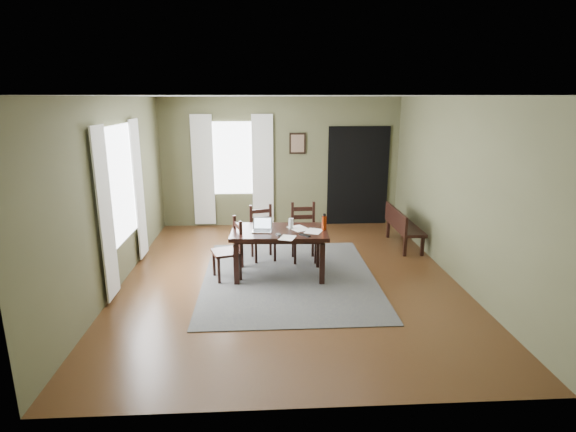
{
  "coord_description": "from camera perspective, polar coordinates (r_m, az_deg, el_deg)",
  "views": [
    {
      "loc": [
        -0.38,
        -6.41,
        2.69
      ],
      "look_at": [
        0.0,
        0.3,
        0.9
      ],
      "focal_mm": 28.0,
      "sensor_mm": 36.0,
      "label": 1
    }
  ],
  "objects": [
    {
      "name": "drinking_glass",
      "position": [
        6.84,
        0.39,
        -0.97
      ],
      "size": [
        0.08,
        0.08,
        0.16
      ],
      "primitive_type": "cylinder",
      "rotation": [
        0.0,
        0.0,
        -0.04
      ],
      "color": "silver",
      "rests_on": "dining_table"
    },
    {
      "name": "curtain_left_far",
      "position": [
        7.85,
        -18.42,
        3.21
      ],
      "size": [
        0.03,
        0.48,
        2.3
      ],
      "color": "silver",
      "rests_on": "ground"
    },
    {
      "name": "window_back",
      "position": [
        9.48,
        -7.03,
        7.29
      ],
      "size": [
        1.0,
        0.01,
        1.5
      ],
      "color": "white",
      "rests_on": "ground"
    },
    {
      "name": "curtain_back_left",
      "position": [
        9.55,
        -10.72,
        5.68
      ],
      "size": [
        0.44,
        0.03,
        2.3
      ],
      "color": "silver",
      "rests_on": "ground"
    },
    {
      "name": "paper_e",
      "position": [
        6.42,
        -0.08,
        -2.78
      ],
      "size": [
        0.28,
        0.32,
        0.0
      ],
      "primitive_type": "cube",
      "rotation": [
        0.0,
        0.0,
        -0.34
      ],
      "color": "white",
      "rests_on": "dining_table"
    },
    {
      "name": "curtain_back_right",
      "position": [
        9.47,
        -3.23,
        5.83
      ],
      "size": [
        0.44,
        0.03,
        2.3
      ],
      "color": "silver",
      "rests_on": "ground"
    },
    {
      "name": "bench",
      "position": [
        8.51,
        14.23,
        -1.0
      ],
      "size": [
        0.4,
        1.26,
        0.71
      ],
      "rotation": [
        0.0,
        0.0,
        1.57
      ],
      "color": "black",
      "rests_on": "ground"
    },
    {
      "name": "dining_table",
      "position": [
        6.82,
        -1.09,
        -2.52
      ],
      "size": [
        1.49,
        0.94,
        0.72
      ],
      "rotation": [
        0.0,
        0.0,
        -0.05
      ],
      "color": "black",
      "rests_on": "rug"
    },
    {
      "name": "water_bottle",
      "position": [
        6.79,
        4.61,
        -0.84
      ],
      "size": [
        0.08,
        0.08,
        0.25
      ],
      "rotation": [
        0.0,
        0.0,
        0.06
      ],
      "color": "#982A0B",
      "rests_on": "dining_table"
    },
    {
      "name": "room_shell",
      "position": [
        6.48,
        0.15,
        7.05
      ],
      "size": [
        5.02,
        6.02,
        2.71
      ],
      "color": "brown",
      "rests_on": "ground"
    },
    {
      "name": "paper_d",
      "position": [
        6.75,
        3.3,
        -1.93
      ],
      "size": [
        0.33,
        0.36,
        0.0
      ],
      "primitive_type": "cube",
      "rotation": [
        0.0,
        0.0,
        -0.42
      ],
      "color": "white",
      "rests_on": "dining_table"
    },
    {
      "name": "window_left",
      "position": [
        7.04,
        -20.5,
        3.82
      ],
      "size": [
        0.01,
        1.3,
        1.7
      ],
      "color": "white",
      "rests_on": "ground"
    },
    {
      "name": "chair_end",
      "position": [
        6.85,
        -7.42,
        -4.27
      ],
      "size": [
        0.51,
        0.51,
        0.92
      ],
      "rotation": [
        0.0,
        0.0,
        -1.25
      ],
      "color": "black",
      "rests_on": "rug"
    },
    {
      "name": "doorway_back",
      "position": [
        9.74,
        8.87,
        5.04
      ],
      "size": [
        1.3,
        0.03,
        2.1
      ],
      "color": "black",
      "rests_on": "ground"
    },
    {
      "name": "tv_remote",
      "position": [
        6.52,
        2.14,
        -2.45
      ],
      "size": [
        0.16,
        0.17,
        0.02
      ],
      "primitive_type": "cube",
      "rotation": [
        0.0,
        0.0,
        0.75
      ],
      "color": "black",
      "rests_on": "dining_table"
    },
    {
      "name": "rug",
      "position": [
        6.96,
        0.14,
        -7.77
      ],
      "size": [
        2.6,
        3.2,
        0.01
      ],
      "color": "#434343",
      "rests_on": "ground"
    },
    {
      "name": "computer_mouse",
      "position": [
        6.52,
        -1.2,
        -2.39
      ],
      "size": [
        0.07,
        0.1,
        0.03
      ],
      "primitive_type": "cube",
      "rotation": [
        0.0,
        0.0,
        0.32
      ],
      "color": "#3F3F42",
      "rests_on": "dining_table"
    },
    {
      "name": "laptop",
      "position": [
        6.76,
        -3.29,
        -1.46
      ],
      "size": [
        0.31,
        0.26,
        0.2
      ],
      "rotation": [
        0.0,
        0.0,
        -0.11
      ],
      "color": "#B7B7BC",
      "rests_on": "dining_table"
    },
    {
      "name": "paper_c",
      "position": [
        6.88,
        1.35,
        -1.57
      ],
      "size": [
        0.37,
        0.4,
        0.0
      ],
      "primitive_type": "cube",
      "rotation": [
        0.0,
        0.0,
        0.5
      ],
      "color": "white",
      "rests_on": "dining_table"
    },
    {
      "name": "curtain_left_near",
      "position": [
        6.32,
        -22.15,
        0.16
      ],
      "size": [
        0.03,
        0.48,
        2.3
      ],
      "color": "silver",
      "rests_on": "ground"
    },
    {
      "name": "ground",
      "position": [
        6.96,
        0.14,
        -7.86
      ],
      "size": [
        5.0,
        6.0,
        0.01
      ],
      "color": "#492C16"
    },
    {
      "name": "framed_picture",
      "position": [
        9.45,
        1.21,
        9.2
      ],
      "size": [
        0.34,
        0.03,
        0.44
      ],
      "color": "black",
      "rests_on": "ground"
    },
    {
      "name": "chair_back_left",
      "position": [
        7.61,
        -3.25,
        -2.23
      ],
      "size": [
        0.47,
        0.47,
        0.91
      ],
      "rotation": [
        0.0,
        0.0,
        0.21
      ],
      "color": "black",
      "rests_on": "rug"
    },
    {
      "name": "chair_back_right",
      "position": [
        7.55,
        2.03,
        -2.16
      ],
      "size": [
        0.44,
        0.44,
        0.97
      ],
      "rotation": [
        0.0,
        0.0,
        0.03
      ],
      "color": "black",
      "rests_on": "rug"
    }
  ]
}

